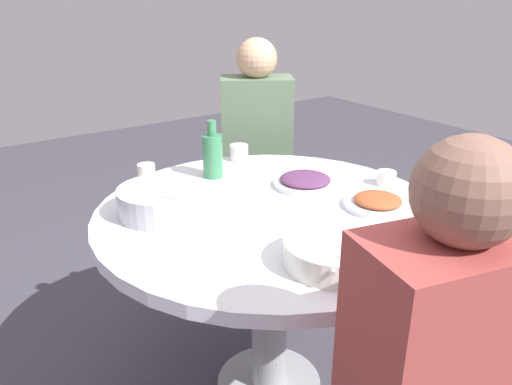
# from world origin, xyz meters

# --- Properties ---
(round_dining_table) EXTENTS (1.16, 1.16, 0.75)m
(round_dining_table) POSITION_xyz_m (0.00, 0.00, 0.63)
(round_dining_table) COLOR #99999E
(round_dining_table) RESTS_ON ground
(rice_bowl) EXTENTS (0.28, 0.28, 0.10)m
(rice_bowl) POSITION_xyz_m (-0.18, -0.31, 0.80)
(rice_bowl) COLOR #B2B5BA
(rice_bowl) RESTS_ON round_dining_table
(soup_bowl) EXTENTS (0.27, 0.27, 0.07)m
(soup_bowl) POSITION_xyz_m (0.38, -0.08, 0.78)
(soup_bowl) COLOR white
(soup_bowl) RESTS_ON round_dining_table
(dish_stirfry) EXTENTS (0.23, 0.23, 0.04)m
(dish_stirfry) POSITION_xyz_m (0.19, 0.30, 0.77)
(dish_stirfry) COLOR silver
(dish_stirfry) RESTS_ON round_dining_table
(dish_eggplant) EXTENTS (0.23, 0.23, 0.05)m
(dish_eggplant) POSITION_xyz_m (-0.09, 0.23, 0.77)
(dish_eggplant) COLOR silver
(dish_eggplant) RESTS_ON round_dining_table
(green_bottle) EXTENTS (0.08, 0.08, 0.22)m
(green_bottle) POSITION_xyz_m (-0.37, -0.00, 0.84)
(green_bottle) COLOR #377F52
(green_bottle) RESTS_ON round_dining_table
(tea_cup_near) EXTENTS (0.07, 0.07, 0.07)m
(tea_cup_near) POSITION_xyz_m (-0.48, -0.23, 0.79)
(tea_cup_near) COLOR beige
(tea_cup_near) RESTS_ON round_dining_table
(tea_cup_far) EXTENTS (0.08, 0.08, 0.07)m
(tea_cup_far) POSITION_xyz_m (-0.49, 0.19, 0.79)
(tea_cup_far) COLOR silver
(tea_cup_far) RESTS_ON round_dining_table
(tea_cup_side) EXTENTS (0.07, 0.07, 0.05)m
(tea_cup_side) POSITION_xyz_m (0.06, 0.48, 0.78)
(tea_cup_side) COLOR white
(tea_cup_side) RESTS_ON round_dining_table
(diner_left) EXTENTS (0.41, 0.39, 0.76)m
(diner_left) POSITION_xyz_m (0.79, -0.19, 0.78)
(diner_left) COLOR #2D333D
(diner_left) RESTS_ON stool_for_diner_left
(stool_for_diner_right) EXTENTS (0.36, 0.36, 0.46)m
(stool_for_diner_right) POSITION_xyz_m (-0.75, 0.47, 0.23)
(stool_for_diner_right) COLOR brown
(stool_for_diner_right) RESTS_ON ground
(diner_right) EXTENTS (0.46, 0.45, 0.76)m
(diner_right) POSITION_xyz_m (-0.75, 0.47, 0.78)
(diner_right) COLOR #2D333D
(diner_right) RESTS_ON stool_for_diner_right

